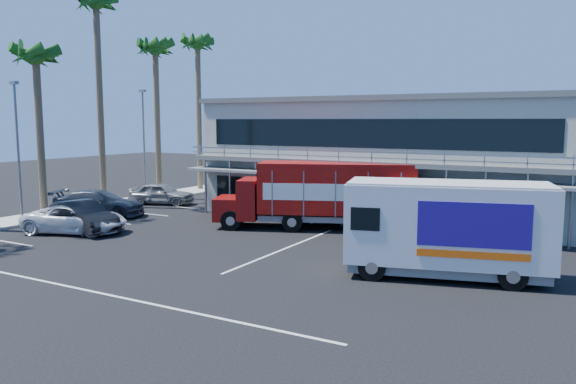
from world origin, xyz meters
The scene contains 15 objects.
ground centered at (0.00, 0.00, 0.00)m, with size 120.00×120.00×0.00m, color black.
building centered at (3.00, 14.94, 3.66)m, with size 22.40×12.00×7.30m.
curb_strip centered at (-15.00, 6.00, 0.08)m, with size 3.00×32.00×0.16m, color #A5A399.
palm_c centered at (-14.90, 3.00, 9.21)m, with size 2.80×2.80×10.75m.
palm_d centered at (-15.20, 8.00, 12.80)m, with size 2.80×2.80×14.75m.
palm_e centered at (-14.70, 13.00, 10.57)m, with size 2.80×2.80×12.25m.
palm_f centered at (-15.10, 18.50, 11.47)m, with size 2.80×2.80×13.25m.
light_pole_near centered at (-14.20, 1.00, 4.50)m, with size 0.50×0.25×8.09m.
light_pole_far centered at (-14.20, 11.00, 4.50)m, with size 0.50×0.25×8.09m.
red_truck centered at (1.41, 8.22, 2.01)m, with size 10.99×6.37×3.65m.
white_van centered at (9.67, 1.80, 1.93)m, with size 7.86×4.40×3.64m.
parked_car_b centered at (-9.50, 1.20, 0.82)m, with size 1.73×4.97×1.64m, color black.
parked_car_c centered at (-9.50, 0.80, 0.75)m, with size 2.48×5.37×1.49m, color silver.
parked_car_d centered at (-12.50, 5.11, 0.81)m, with size 2.28×5.61×1.63m, color #2E343D.
parked_car_e centered at (-12.50, 10.80, 0.78)m, with size 1.84×4.56×1.55m, color slate.
Camera 1 is at (14.59, -19.16, 5.92)m, focal length 35.00 mm.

